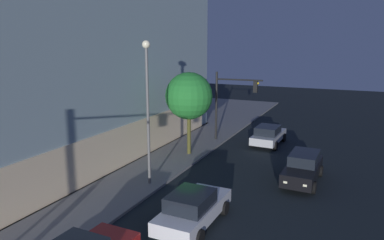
% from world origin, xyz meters
% --- Properties ---
extents(modern_building, '(29.10, 21.05, 15.08)m').
position_xyz_m(modern_building, '(9.46, 19.68, 7.47)').
color(modern_building, '#4C4C51').
rests_on(modern_building, ground).
extents(traffic_light_far_corner, '(0.44, 3.86, 5.66)m').
position_xyz_m(traffic_light_far_corner, '(18.34, 5.01, 3.86)').
color(traffic_light_far_corner, black).
rests_on(traffic_light_far_corner, sidewalk_corner).
extents(street_lamp_sidewalk, '(0.44, 0.44, 8.06)m').
position_xyz_m(street_lamp_sidewalk, '(7.52, 6.21, 5.20)').
color(street_lamp_sidewalk, '#616161').
rests_on(street_lamp_sidewalk, sidewalk_corner).
extents(sidewalk_tree, '(3.37, 3.37, 5.95)m').
position_xyz_m(sidewalk_tree, '(13.65, 6.59, 4.40)').
color(sidewalk_tree, '#48461E').
rests_on(sidewalk_tree, sidewalk_corner).
extents(car_white, '(4.74, 2.18, 1.62)m').
position_xyz_m(car_white, '(4.39, 2.03, 0.81)').
color(car_white, silver).
rests_on(car_white, ground).
extents(car_black, '(4.78, 2.05, 1.69)m').
position_xyz_m(car_black, '(11.90, -1.71, 0.87)').
color(car_black, black).
rests_on(car_black, ground).
extents(car_silver, '(4.54, 2.24, 1.57)m').
position_xyz_m(car_silver, '(18.98, 1.98, 0.80)').
color(car_silver, '#B7BABF').
rests_on(car_silver, ground).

